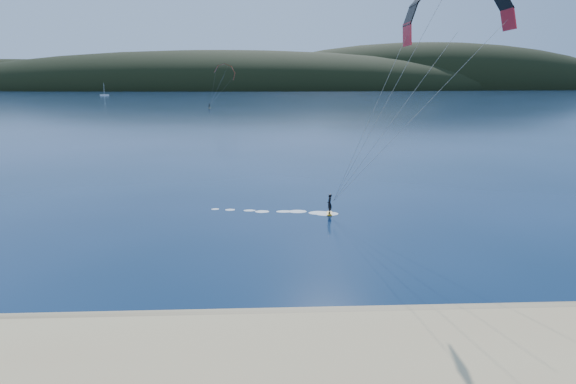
# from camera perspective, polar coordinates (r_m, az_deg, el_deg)

# --- Properties ---
(ground) EXTENTS (1800.00, 1800.00, 0.00)m
(ground) POSITION_cam_1_polar(r_m,az_deg,el_deg) (20.51, -12.72, -20.23)
(ground) COLOR #071D37
(ground) RESTS_ON ground
(wet_sand) EXTENTS (220.00, 2.50, 0.10)m
(wet_sand) POSITION_cam_1_polar(r_m,az_deg,el_deg) (24.34, -10.89, -14.44)
(wet_sand) COLOR olive
(wet_sand) RESTS_ON ground
(headland) EXTENTS (1200.00, 310.00, 140.00)m
(headland) POSITION_cam_1_polar(r_m,az_deg,el_deg) (762.34, -3.00, 11.64)
(headland) COLOR black
(headland) RESTS_ON ground
(kitesurfer_near) EXTENTS (22.71, 8.07, 17.14)m
(kitesurfer_near) POSITION_cam_1_polar(r_m,az_deg,el_deg) (38.23, 18.07, 16.27)
(kitesurfer_near) COLOR #C68C17
(kitesurfer_near) RESTS_ON ground
(kitesurfer_far) EXTENTS (12.50, 8.21, 17.70)m
(kitesurfer_far) POSITION_cam_1_polar(r_m,az_deg,el_deg) (212.91, -7.30, 13.16)
(kitesurfer_far) COLOR #C68C17
(kitesurfer_far) RESTS_ON ground
(sailboat) EXTENTS (7.44, 4.61, 10.35)m
(sailboat) POSITION_cam_1_polar(r_m,az_deg,el_deg) (439.24, -20.28, 10.40)
(sailboat) COLOR white
(sailboat) RESTS_ON ground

